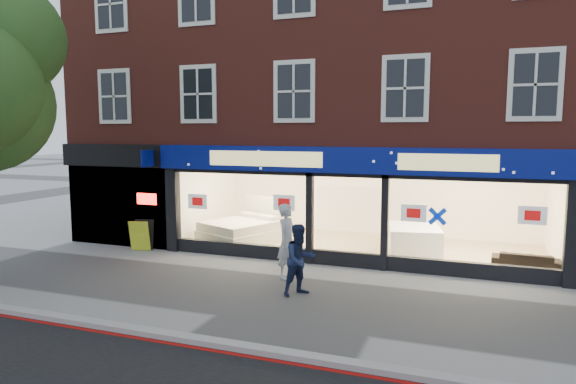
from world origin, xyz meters
The scene contains 12 objects.
ground centered at (0.00, 0.00, 0.00)m, with size 120.00×120.00×0.00m, color gray.
kerb_line centered at (0.00, -3.10, 0.01)m, with size 60.00×0.10×0.01m, color #8C0A07.
kerb_stone centered at (0.00, -2.90, 0.06)m, with size 60.00×0.25×0.12m, color gray.
showroom_floor centered at (0.00, 5.25, 0.05)m, with size 11.00×4.50×0.10m, color tan.
building centered at (-0.02, 6.93, 6.67)m, with size 19.00×8.26×10.30m.
display_bed centered at (-3.84, 4.63, 0.48)m, with size 2.78×3.00×1.37m.
bedside_table centered at (-4.40, 6.35, 0.38)m, with size 0.45×0.45×0.55m, color brown.
mattress_stack centered at (1.60, 5.20, 0.47)m, with size 1.82×2.13×0.74m.
sofa centered at (4.60, 3.90, 0.34)m, with size 1.67×0.65×0.49m, color black.
a_board centered at (-6.45, 2.70, 0.48)m, with size 0.63×0.40×0.96m, color #C7D125.
pedestrian_grey centered at (-1.14, 1.48, 0.95)m, with size 0.69×0.45×1.90m, color #A9ADB1.
pedestrian_blue centered at (-0.39, 0.29, 0.82)m, with size 0.79×0.62×1.63m, color #161F3F.
Camera 1 is at (3.28, -10.49, 3.73)m, focal length 32.00 mm.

